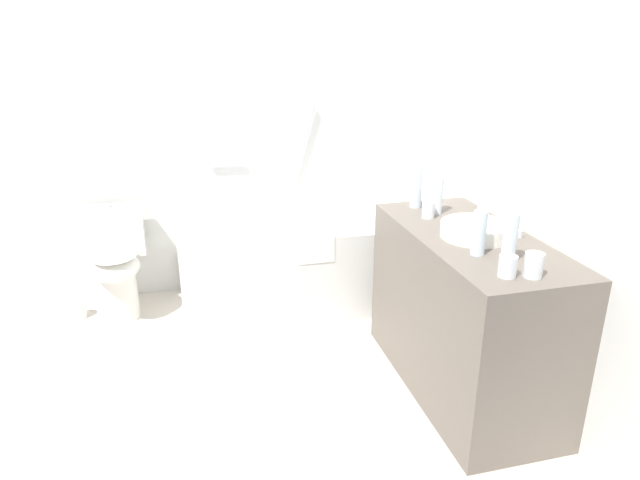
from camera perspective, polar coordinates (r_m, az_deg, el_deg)
ground_plane at (r=3.07m, az=-11.72°, el=-14.71°), size 4.14×4.14×0.00m
wall_back_tiled at (r=3.88m, az=-14.27°, el=12.88°), size 3.54×0.10×2.55m
wall_right_mirror at (r=3.05m, az=18.80°, el=10.51°), size 0.10×2.97×2.55m
bathtub at (r=3.79m, az=-1.86°, el=-1.82°), size 1.60×0.76×1.28m
toilet at (r=3.80m, az=-19.94°, el=-2.03°), size 0.38×0.52×0.70m
vanity_counter at (r=2.93m, az=14.41°, el=-7.22°), size 0.54×1.21×0.83m
sink_basin at (r=2.74m, az=15.37°, el=0.97°), size 0.32×0.32×0.07m
sink_faucet at (r=2.83m, az=18.71°, el=1.17°), size 0.10×0.15×0.07m
water_bottle_0 at (r=3.03m, az=11.76°, el=4.49°), size 0.06×0.06×0.22m
water_bottle_1 at (r=2.46m, az=18.64°, el=0.24°), size 0.06×0.06×0.23m
water_bottle_2 at (r=3.12m, az=9.69°, el=5.36°), size 0.06×0.06×0.25m
water_bottle_3 at (r=2.51m, az=15.79°, el=0.75°), size 0.06×0.06×0.22m
drinking_glass_0 at (r=2.36m, az=20.78°, el=-2.39°), size 0.07×0.07×0.10m
drinking_glass_1 at (r=2.97m, az=10.88°, el=3.03°), size 0.07×0.07×0.09m
drinking_glass_2 at (r=3.13m, az=11.08°, el=4.00°), size 0.06×0.06×0.10m
drinking_glass_3 at (r=2.33m, az=18.43°, el=-2.53°), size 0.07×0.07×0.09m
toilet_paper_roll at (r=3.98m, az=-23.30°, el=-6.52°), size 0.11×0.11×0.11m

